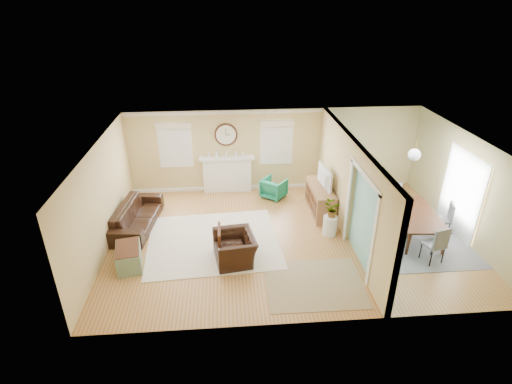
% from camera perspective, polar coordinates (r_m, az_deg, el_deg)
% --- Properties ---
extents(floor, '(9.00, 9.00, 0.00)m').
position_cam_1_polar(floor, '(10.46, 4.53, -6.47)').
color(floor, '#9E6228').
rests_on(floor, ground).
extents(wall_back, '(9.00, 0.02, 2.60)m').
position_cam_1_polar(wall_back, '(12.54, 2.67, 6.03)').
color(wall_back, tan).
rests_on(wall_back, ground).
extents(wall_front, '(9.00, 0.02, 2.60)m').
position_cam_1_polar(wall_front, '(7.31, 8.49, -10.63)').
color(wall_front, tan).
rests_on(wall_front, ground).
extents(wall_left, '(0.02, 6.00, 2.60)m').
position_cam_1_polar(wall_left, '(10.14, -21.18, -0.99)').
color(wall_left, tan).
rests_on(wall_left, ground).
extents(wall_right, '(0.02, 6.00, 2.60)m').
position_cam_1_polar(wall_right, '(11.41, 27.72, 0.73)').
color(wall_right, tan).
rests_on(wall_right, ground).
extents(ceiling, '(9.00, 6.00, 0.02)m').
position_cam_1_polar(ceiling, '(9.31, 5.10, 7.09)').
color(ceiling, white).
rests_on(ceiling, wall_back).
extents(partition, '(0.17, 6.00, 2.60)m').
position_cam_1_polar(partition, '(10.37, 12.84, 1.18)').
color(partition, tan).
rests_on(partition, ground).
extents(fireplace, '(1.70, 0.30, 1.17)m').
position_cam_1_polar(fireplace, '(12.60, -4.12, 2.64)').
color(fireplace, white).
rests_on(fireplace, ground).
extents(wall_clock, '(0.70, 0.07, 0.70)m').
position_cam_1_polar(wall_clock, '(12.23, -4.31, 8.18)').
color(wall_clock, '#482110').
rests_on(wall_clock, wall_back).
extents(window_left, '(1.05, 0.13, 1.42)m').
position_cam_1_polar(window_left, '(12.38, -11.53, 7.00)').
color(window_left, white).
rests_on(window_left, wall_back).
extents(window_right, '(1.05, 0.13, 1.42)m').
position_cam_1_polar(window_right, '(12.38, 2.97, 7.51)').
color(window_right, white).
rests_on(window_right, wall_back).
extents(french_doors, '(0.06, 1.70, 2.20)m').
position_cam_1_polar(french_doors, '(11.47, 27.32, -0.18)').
color(french_doors, white).
rests_on(french_doors, ground).
extents(pendant, '(0.30, 0.30, 0.55)m').
position_cam_1_polar(pendant, '(10.36, 21.67, 4.97)').
color(pendant, gold).
rests_on(pendant, ceiling).
extents(rug_cream, '(3.46, 3.05, 0.02)m').
position_cam_1_polar(rug_cream, '(10.32, -6.11, -7.01)').
color(rug_cream, silver).
rests_on(rug_cream, floor).
extents(rug_jute, '(2.11, 1.73, 0.01)m').
position_cam_1_polar(rug_jute, '(9.01, 8.29, -12.85)').
color(rug_jute, '#9F8562').
rests_on(rug_jute, floor).
extents(rug_grey, '(2.47, 3.09, 0.01)m').
position_cam_1_polar(rug_grey, '(11.27, 21.49, -5.78)').
color(rug_grey, slate).
rests_on(rug_grey, floor).
extents(sofa, '(1.13, 2.33, 0.66)m').
position_cam_1_polar(sofa, '(11.19, -16.62, -3.28)').
color(sofa, black).
rests_on(sofa, floor).
extents(eames_chair, '(1.06, 1.17, 0.68)m').
position_cam_1_polar(eames_chair, '(9.43, -3.02, -8.00)').
color(eames_chair, black).
rests_on(eames_chair, floor).
extents(green_chair, '(0.93, 0.93, 0.61)m').
position_cam_1_polar(green_chair, '(12.30, 2.58, 0.57)').
color(green_chair, '#17794C').
rests_on(green_chair, floor).
extents(trunk, '(0.70, 0.97, 0.51)m').
position_cam_1_polar(trunk, '(9.74, -17.72, -8.81)').
color(trunk, gray).
rests_on(trunk, floor).
extents(credenza, '(0.55, 1.62, 0.80)m').
position_cam_1_polar(credenza, '(11.55, 9.14, -1.05)').
color(credenza, olive).
rests_on(credenza, floor).
extents(tv, '(0.24, 1.03, 0.59)m').
position_cam_1_polar(tv, '(11.25, 9.31, 2.08)').
color(tv, black).
rests_on(tv, credenza).
extents(garden_stool, '(0.36, 0.36, 0.53)m').
position_cam_1_polar(garden_stool, '(10.59, 10.51, -4.73)').
color(garden_stool, white).
rests_on(garden_stool, floor).
extents(potted_plant, '(0.50, 0.47, 0.43)m').
position_cam_1_polar(potted_plant, '(10.35, 10.72, -2.45)').
color(potted_plant, '#337F33').
rests_on(potted_plant, garden_stool).
extents(dining_table, '(1.20, 1.97, 0.67)m').
position_cam_1_polar(dining_table, '(11.11, 21.76, -4.34)').
color(dining_table, '#482110').
rests_on(dining_table, floor).
extents(dining_chair_n, '(0.44, 0.44, 0.93)m').
position_cam_1_polar(dining_chair_n, '(11.85, 19.40, -0.78)').
color(dining_chair_n, slate).
rests_on(dining_chair_n, floor).
extents(dining_chair_s, '(0.53, 0.53, 0.97)m').
position_cam_1_polar(dining_chair_s, '(10.14, 24.15, -6.35)').
color(dining_chair_s, slate).
rests_on(dining_chair_s, floor).
extents(dining_chair_w, '(0.46, 0.46, 0.95)m').
position_cam_1_polar(dining_chair_w, '(10.70, 18.40, -3.58)').
color(dining_chair_w, white).
rests_on(dining_chair_w, floor).
extents(dining_chair_e, '(0.50, 0.50, 0.90)m').
position_cam_1_polar(dining_chair_e, '(11.40, 25.15, -3.11)').
color(dining_chair_e, slate).
rests_on(dining_chair_e, floor).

